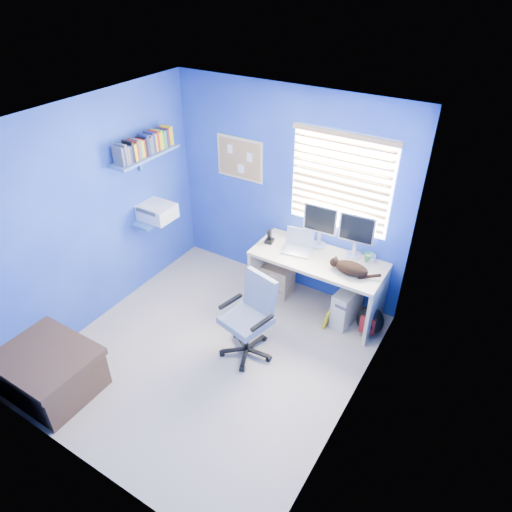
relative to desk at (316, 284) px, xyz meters
The scene contains 23 objects.
floor 1.44m from the desk, 115.91° to the right, with size 3.00×3.20×0.00m, color #B7AA97.
ceiling 2.55m from the desk, 115.91° to the right, with size 3.00×3.20×0.00m, color white.
wall_back 1.12m from the desk, 150.49° to the left, with size 3.00×0.01×2.50m, color #1D34AD.
wall_front 3.05m from the desk, 102.05° to the right, with size 3.00×0.01×2.50m, color #1D34AD.
wall_left 2.61m from the desk, 149.25° to the right, with size 0.01×3.20×2.50m, color #1D34AD.
wall_right 1.77m from the desk, 54.64° to the right, with size 0.01×3.20×2.50m, color #1D34AD.
desk is the anchor object (origin of this frame).
laptop 0.55m from the desk, behind, with size 0.33×0.26×0.22m, color silver.
monitor_left 0.69m from the desk, 114.63° to the left, with size 0.40×0.12×0.54m, color silver.
monitor_right 0.76m from the desk, 37.13° to the left, with size 0.40×0.12×0.54m, color silver.
phone 0.79m from the desk, behind, with size 0.09×0.11×0.17m, color black.
mug 0.69m from the desk, 24.14° to the left, with size 0.10×0.09×0.10m, color #388645.
cd_spindle 0.70m from the desk, 26.69° to the left, with size 0.13×0.13×0.07m, color silver.
cat 0.61m from the desk, 11.81° to the right, with size 0.37×0.19×0.13m, color black.
tower_pc 0.43m from the desk, ahead, with size 0.19×0.44×0.45m, color beige.
drawer_boxes 0.56m from the desk, behind, with size 0.35×0.28×0.41m, color #CFB486.
yellow_book 0.42m from the desk, 38.02° to the right, with size 0.03×0.17×0.24m, color yellow.
backpack 0.74m from the desk, ahead, with size 0.31×0.23×0.36m, color black.
bed_corner 3.01m from the desk, 125.13° to the right, with size 0.98×0.70×0.47m, color brown.
office_chair 1.05m from the desk, 106.17° to the right, with size 0.65×0.65×0.92m.
window_blinds 1.22m from the desk, 82.64° to the left, with size 1.15×0.05×1.10m.
corkboard 1.76m from the desk, 165.53° to the left, with size 0.64×0.02×0.52m.
wall_shelves 2.29m from the desk, 165.57° to the right, with size 0.42×0.90×1.05m.
Camera 1 is at (2.24, -2.76, 3.64)m, focal length 32.00 mm.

